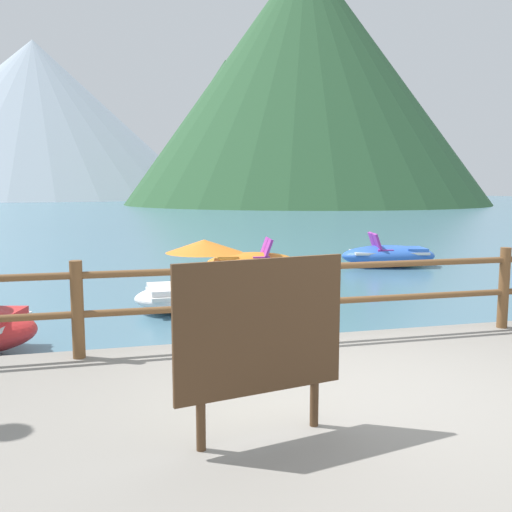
{
  "coord_description": "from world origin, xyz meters",
  "views": [
    {
      "loc": [
        -1.96,
        -3.83,
        2.03
      ],
      "look_at": [
        0.25,
        5.0,
        0.9
      ],
      "focal_mm": 38.2,
      "sensor_mm": 36.0,
      "label": 1
    }
  ],
  "objects_px": {
    "pedal_boat_1": "(252,262)",
    "pedal_boat_4": "(199,286)",
    "sign_board": "(261,330)",
    "pedal_boat_2": "(389,255)"
  },
  "relations": [
    {
      "from": "pedal_boat_1",
      "to": "pedal_boat_4",
      "type": "bearing_deg",
      "value": -116.65
    },
    {
      "from": "pedal_boat_1",
      "to": "pedal_boat_4",
      "type": "xyz_separation_m",
      "value": [
        -1.77,
        -3.53,
        0.13
      ]
    },
    {
      "from": "pedal_boat_4",
      "to": "pedal_boat_1",
      "type": "bearing_deg",
      "value": 63.35
    },
    {
      "from": "pedal_boat_1",
      "to": "pedal_boat_4",
      "type": "height_order",
      "value": "pedal_boat_4"
    },
    {
      "from": "sign_board",
      "to": "pedal_boat_4",
      "type": "distance_m",
      "value": 5.75
    },
    {
      "from": "pedal_boat_1",
      "to": "pedal_boat_2",
      "type": "height_order",
      "value": "pedal_boat_2"
    },
    {
      "from": "pedal_boat_4",
      "to": "sign_board",
      "type": "bearing_deg",
      "value": -94.06
    },
    {
      "from": "pedal_boat_1",
      "to": "pedal_boat_2",
      "type": "relative_size",
      "value": 0.88
    },
    {
      "from": "sign_board",
      "to": "pedal_boat_2",
      "type": "distance_m",
      "value": 11.3
    },
    {
      "from": "sign_board",
      "to": "pedal_boat_1",
      "type": "distance_m",
      "value": 9.51
    }
  ]
}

